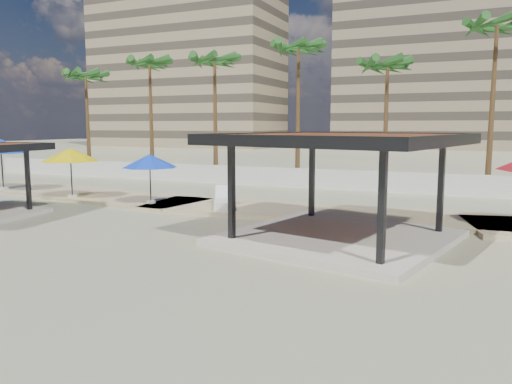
% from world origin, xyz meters
% --- Properties ---
extents(ground, '(200.00, 200.00, 0.00)m').
position_xyz_m(ground, '(0.00, 0.00, 0.00)').
color(ground, tan).
rests_on(ground, ground).
extents(promenade, '(44.45, 7.97, 0.24)m').
position_xyz_m(promenade, '(2.00, 7.67, 0.06)').
color(promenade, '#C6B284').
rests_on(promenade, ground).
extents(boundary_wall, '(56.00, 0.30, 1.20)m').
position_xyz_m(boundary_wall, '(0.00, 16.00, 0.60)').
color(boundary_wall, silver).
rests_on(boundary_wall, ground).
extents(building_west, '(34.00, 16.00, 32.40)m').
position_xyz_m(building_west, '(-42.00, 68.00, 15.27)').
color(building_west, '#937F60').
rests_on(building_west, ground).
extents(building_mid, '(38.00, 16.00, 30.40)m').
position_xyz_m(building_mid, '(4.00, 78.00, 14.27)').
color(building_mid, '#847259').
rests_on(building_mid, ground).
extents(pavilion_central, '(8.51, 8.51, 3.61)m').
position_xyz_m(pavilion_central, '(4.22, 2.55, 2.16)').
color(pavilion_central, beige).
rests_on(pavilion_central, ground).
extents(umbrella_a, '(4.11, 4.11, 2.93)m').
position_xyz_m(umbrella_a, '(-16.80, 6.58, 2.69)').
color(umbrella_a, beige).
rests_on(umbrella_a, promenade).
extents(umbrella_b, '(2.96, 2.96, 2.56)m').
position_xyz_m(umbrella_b, '(-10.77, 5.80, 2.38)').
color(umbrella_b, beige).
rests_on(umbrella_b, promenade).
extents(umbrella_f, '(2.68, 2.68, 2.35)m').
position_xyz_m(umbrella_f, '(-5.84, 5.80, 2.20)').
color(umbrella_f, beige).
rests_on(umbrella_f, promenade).
extents(lounger_a, '(1.72, 2.41, 0.88)m').
position_xyz_m(lounger_a, '(-2.11, 6.14, 0.39)').
color(lounger_a, white).
rests_on(lounger_a, promenade).
extents(palm_a, '(3.00, 3.00, 8.69)m').
position_xyz_m(palm_a, '(-21.00, 18.30, 7.57)').
color(palm_a, brown).
rests_on(palm_a, ground).
extents(palm_b, '(3.00, 3.00, 9.45)m').
position_xyz_m(palm_b, '(-15.00, 18.70, 8.28)').
color(palm_b, brown).
rests_on(palm_b, ground).
extents(palm_c, '(3.00, 3.00, 9.29)m').
position_xyz_m(palm_c, '(-9.00, 18.10, 8.13)').
color(palm_c, brown).
rests_on(palm_c, ground).
extents(palm_d, '(3.00, 3.00, 9.92)m').
position_xyz_m(palm_d, '(-3.00, 18.90, 8.71)').
color(palm_d, brown).
rests_on(palm_d, ground).
extents(palm_e, '(3.00, 3.00, 8.42)m').
position_xyz_m(palm_e, '(3.00, 18.40, 7.31)').
color(palm_e, brown).
rests_on(palm_e, ground).
extents(palm_f, '(3.00, 3.00, 10.36)m').
position_xyz_m(palm_f, '(9.00, 18.60, 9.13)').
color(palm_f, brown).
rests_on(palm_f, ground).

